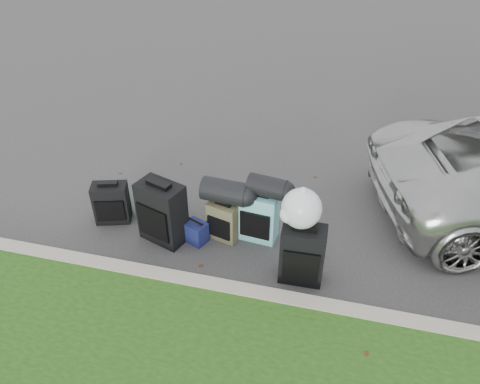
% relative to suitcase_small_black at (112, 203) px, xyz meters
% --- Properties ---
extents(ground, '(120.00, 120.00, 0.00)m').
position_rel_suitcase_small_black_xyz_m(ground, '(1.77, 0.08, -0.28)').
color(ground, '#383535').
rests_on(ground, ground).
extents(curb, '(120.00, 0.18, 0.15)m').
position_rel_suitcase_small_black_xyz_m(curb, '(1.77, -0.92, -0.21)').
color(curb, '#9E937F').
rests_on(curb, ground).
extents(suitcase_small_black, '(0.50, 0.37, 0.56)m').
position_rel_suitcase_small_black_xyz_m(suitcase_small_black, '(0.00, 0.00, 0.00)').
color(suitcase_small_black, black).
rests_on(suitcase_small_black, ground).
extents(suitcase_large_black_left, '(0.64, 0.50, 0.81)m').
position_rel_suitcase_small_black_xyz_m(suitcase_large_black_left, '(0.79, -0.17, 0.12)').
color(suitcase_large_black_left, black).
rests_on(suitcase_large_black_left, ground).
extents(suitcase_olive, '(0.43, 0.33, 0.52)m').
position_rel_suitcase_small_black_xyz_m(suitcase_olive, '(1.53, 0.03, -0.02)').
color(suitcase_olive, '#444029').
rests_on(suitcase_olive, ground).
extents(suitcase_teal, '(0.49, 0.32, 0.66)m').
position_rel_suitcase_small_black_xyz_m(suitcase_teal, '(1.95, 0.13, 0.05)').
color(suitcase_teal, '#5EACB5').
rests_on(suitcase_teal, ground).
extents(suitcase_large_black_right, '(0.50, 0.31, 0.73)m').
position_rel_suitcase_small_black_xyz_m(suitcase_large_black_right, '(2.57, -0.46, 0.09)').
color(suitcase_large_black_right, black).
rests_on(suitcase_large_black_right, ground).
extents(tote_green, '(0.34, 0.31, 0.32)m').
position_rel_suitcase_small_black_xyz_m(tote_green, '(0.37, 0.31, -0.12)').
color(tote_green, '#186F35').
rests_on(tote_green, ground).
extents(tote_navy, '(0.32, 0.29, 0.28)m').
position_rel_suitcase_small_black_xyz_m(tote_navy, '(1.20, -0.14, -0.14)').
color(tote_navy, '#161C4F').
rests_on(tote_navy, ground).
extents(duffel_left, '(0.57, 0.34, 0.30)m').
position_rel_suitcase_small_black_xyz_m(duffel_left, '(1.52, 0.09, 0.39)').
color(duffel_left, black).
rests_on(duffel_left, suitcase_olive).
extents(duffel_right, '(0.49, 0.32, 0.26)m').
position_rel_suitcase_small_black_xyz_m(duffel_right, '(2.04, 0.14, 0.51)').
color(duffel_right, black).
rests_on(duffel_right, suitcase_teal).
extents(trash_bag, '(0.44, 0.44, 0.44)m').
position_rel_suitcase_small_black_xyz_m(trash_bag, '(2.51, -0.39, 0.67)').
color(trash_bag, white).
rests_on(trash_bag, suitcase_large_black_right).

